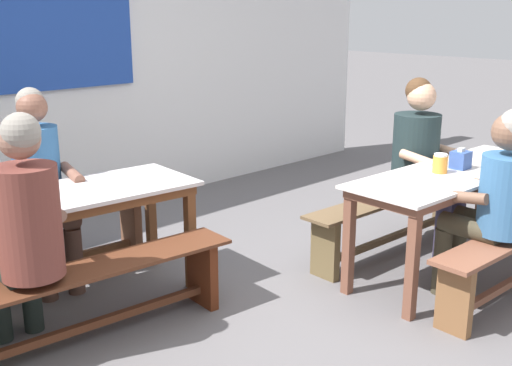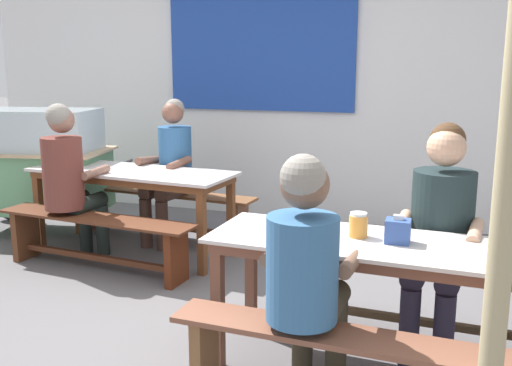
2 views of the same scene
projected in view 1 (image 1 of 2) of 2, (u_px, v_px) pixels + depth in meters
ground_plane at (315, 313)px, 3.85m from camera, size 40.00×40.00×0.00m
backdrop_wall at (70, 46)px, 5.37m from camera, size 7.54×0.23×2.84m
dining_table_far at (49, 208)px, 3.72m from camera, size 1.85×0.79×0.73m
dining_table_near at (456, 181)px, 4.31m from camera, size 1.85×0.68×0.73m
bench_far_back at (25, 242)px, 4.19m from camera, size 1.84×0.43×0.44m
bench_far_front at (90, 294)px, 3.44m from camera, size 1.75×0.45×0.44m
bench_near_back at (393, 214)px, 4.77m from camera, size 1.76×0.33×0.44m
person_near_front at (496, 194)px, 3.79m from camera, size 0.45×0.56×1.25m
person_right_near_table at (422, 153)px, 4.76m from camera, size 0.49×0.60×1.31m
person_center_facing at (41, 178)px, 4.10m from camera, size 0.46×0.56×1.31m
person_left_back_turned at (25, 223)px, 3.19m from camera, size 0.45×0.56×1.32m
tissue_box at (461, 160)px, 4.32m from camera, size 0.12×0.11×0.14m
condiment_jar at (440, 163)px, 4.21m from camera, size 0.10×0.10×0.13m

